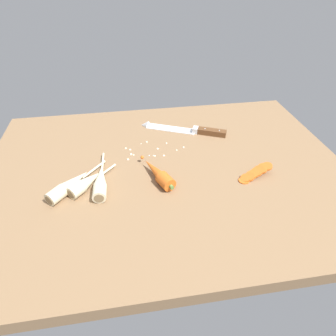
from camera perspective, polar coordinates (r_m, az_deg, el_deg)
The scene contains 8 objects.
ground_plane at distance 98.72cm, azimuth -0.18°, elevation -0.93°, with size 120.00×90.00×4.00cm, color brown.
chefs_knife at distance 118.22cm, azimuth 2.55°, elevation 7.57°, with size 32.98×17.45×4.18cm.
whole_carrot at distance 91.72cm, azimuth -1.88°, elevation -1.12°, with size 9.83×17.95×4.20cm.
parsnip_front at distance 91.77cm, azimuth -15.58°, elevation -2.80°, with size 14.57×15.44×4.00cm.
parsnip_mid_left at distance 91.40cm, azimuth -12.96°, elevation -2.48°, with size 4.37×24.13×4.00cm.
parsnip_mid_right at distance 92.32cm, azimuth -18.64°, elevation -3.22°, with size 16.94×19.47×4.00cm.
carrot_slice_stack at distance 97.15cm, azimuth 16.61°, elevation -0.88°, with size 11.94×6.33×4.00cm.
mince_crumbs at distance 105.55cm, azimuth -4.03°, elevation 3.36°, with size 21.64×11.06×0.87cm.
Camera 1 is at (-12.00, -76.88, 58.75)cm, focal length 31.40 mm.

